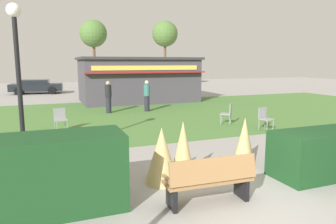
% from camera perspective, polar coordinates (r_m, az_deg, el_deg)
% --- Properties ---
extents(ground_plane, '(80.00, 80.00, 0.00)m').
position_cam_1_polar(ground_plane, '(6.12, 14.87, -16.81)').
color(ground_plane, '#999691').
extents(lawn_patch, '(36.00, 12.00, 0.01)m').
position_cam_1_polar(lawn_patch, '(15.81, -8.77, -0.63)').
color(lawn_patch, '#4C7A38').
rests_on(lawn_patch, ground_plane).
extents(park_bench, '(1.72, 0.59, 0.95)m').
position_cam_1_polar(park_bench, '(5.95, 7.70, -12.29)').
color(park_bench, '#9E7547').
rests_on(park_bench, ground_plane).
extents(hedge_left, '(2.18, 1.10, 1.39)m').
position_cam_1_polar(hedge_left, '(5.95, -18.84, -10.52)').
color(hedge_left, '#19421E').
rests_on(hedge_left, ground_plane).
extents(hedge_right, '(2.22, 1.10, 1.07)m').
position_cam_1_polar(hedge_right, '(8.13, 26.09, -6.89)').
color(hedge_right, '#19421E').
rests_on(hedge_right, ground_plane).
extents(ornamental_grass_behind_left, '(0.57, 0.57, 1.25)m').
position_cam_1_polar(ornamental_grass_behind_left, '(8.31, 13.87, -5.22)').
color(ornamental_grass_behind_left, tan).
rests_on(ornamental_grass_behind_left, ground_plane).
extents(ornamental_grass_behind_right, '(0.59, 0.59, 1.34)m').
position_cam_1_polar(ornamental_grass_behind_right, '(7.13, 2.76, -6.99)').
color(ornamental_grass_behind_right, tan).
rests_on(ornamental_grass_behind_right, ground_plane).
extents(ornamental_grass_behind_center, '(0.78, 0.78, 1.13)m').
position_cam_1_polar(ornamental_grass_behind_center, '(6.47, -12.66, -9.90)').
color(ornamental_grass_behind_center, tan).
rests_on(ornamental_grass_behind_center, ground_plane).
extents(ornamental_grass_behind_far, '(0.76, 0.76, 1.25)m').
position_cam_1_polar(ornamental_grass_behind_far, '(6.87, -1.17, -8.00)').
color(ornamental_grass_behind_far, tan).
rests_on(ornamental_grass_behind_far, ground_plane).
extents(lamppost_mid, '(0.36, 0.36, 4.12)m').
position_cam_1_polar(lamppost_mid, '(8.96, -25.94, 7.91)').
color(lamppost_mid, black).
rests_on(lamppost_mid, ground_plane).
extents(food_kiosk, '(7.89, 4.91, 2.99)m').
position_cam_1_polar(food_kiosk, '(21.60, -5.57, 6.02)').
color(food_kiosk, '#47424C').
rests_on(food_kiosk, ground_plane).
extents(cafe_chair_west, '(0.53, 0.53, 0.89)m').
position_cam_1_polar(cafe_chair_west, '(12.78, 17.34, -0.85)').
color(cafe_chair_west, gray).
rests_on(cafe_chair_west, ground_plane).
extents(cafe_chair_east, '(0.51, 0.51, 0.89)m').
position_cam_1_polar(cafe_chair_east, '(12.72, -19.21, -0.99)').
color(cafe_chair_east, gray).
rests_on(cafe_chair_east, ground_plane).
extents(cafe_chair_center, '(0.62, 0.62, 0.89)m').
position_cam_1_polar(cafe_chair_center, '(13.60, 10.98, -0.03)').
color(cafe_chair_center, gray).
rests_on(cafe_chair_center, ground_plane).
extents(person_strolling, '(0.34, 0.34, 1.69)m').
position_cam_1_polar(person_strolling, '(16.60, -10.92, 2.76)').
color(person_strolling, '#23232D').
rests_on(person_strolling, ground_plane).
extents(person_standing, '(0.34, 0.34, 1.69)m').
position_cam_1_polar(person_standing, '(16.92, -3.91, 3.02)').
color(person_standing, '#23232D').
rests_on(person_standing, ground_plane).
extents(parked_car_west_slot, '(4.35, 2.35, 1.20)m').
position_cam_1_polar(parked_car_west_slot, '(28.95, -23.12, 4.40)').
color(parked_car_west_slot, black).
rests_on(parked_car_west_slot, ground_plane).
extents(tree_left_bg, '(2.80, 2.80, 7.01)m').
position_cam_1_polar(tree_left_bg, '(33.90, -13.57, 13.77)').
color(tree_left_bg, brown).
rests_on(tree_left_bg, ground_plane).
extents(tree_right_bg, '(2.80, 2.80, 7.15)m').
position_cam_1_polar(tree_right_bg, '(34.83, -0.56, 14.11)').
color(tree_right_bg, brown).
rests_on(tree_right_bg, ground_plane).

